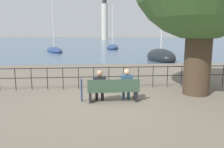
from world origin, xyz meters
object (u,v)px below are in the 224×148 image
closed_umbrella (82,88)px  sailboat_0 (54,50)px  seated_person_right (127,83)px  sailboat_2 (113,47)px  park_bench (113,91)px  seated_person_left (100,84)px  harbor_lighthouse (105,20)px  sailboat_3 (161,56)px

closed_umbrella → sailboat_0: size_ratio=0.08×
seated_person_right → sailboat_2: (2.90, 35.81, -0.42)m
park_bench → closed_umbrella: size_ratio=2.09×
seated_person_left → sailboat_2: size_ratio=0.14×
park_bench → sailboat_0: (-6.82, 28.21, -0.16)m
seated_person_left → sailboat_2: bearing=83.7°
closed_umbrella → harbor_lighthouse: bearing=86.2°
seated_person_right → sailboat_2: sailboat_2 is taller
closed_umbrella → harbor_lighthouse: harbor_lighthouse is taller
seated_person_left → sailboat_3: sailboat_3 is taller
closed_umbrella → sailboat_2: bearing=82.6°
park_bench → harbor_lighthouse: 139.08m
closed_umbrella → sailboat_3: sailboat_3 is taller
park_bench → harbor_lighthouse: bearing=86.7°
seated_person_left → closed_umbrella: (-0.69, 0.08, -0.16)m
sailboat_0 → sailboat_3: (13.14, -14.28, 0.13)m
seated_person_left → sailboat_3: 15.45m
sailboat_2 → harbor_lighthouse: bearing=91.5°
park_bench → seated_person_right: (0.52, 0.08, 0.25)m
sailboat_3 → harbor_lighthouse: 124.99m
sailboat_0 → harbor_lighthouse: size_ratio=0.40×
closed_umbrella → sailboat_2: (4.63, 35.73, -0.25)m
harbor_lighthouse → seated_person_right: bearing=-93.1°
park_bench → sailboat_2: sailboat_2 is taller
park_bench → seated_person_right: size_ratio=1.56×
closed_umbrella → sailboat_2: sailboat_2 is taller
sailboat_3 → harbor_lighthouse: harbor_lighthouse is taller
sailboat_2 → sailboat_3: 22.15m
sailboat_3 → sailboat_2: bearing=95.5°
sailboat_0 → harbor_lighthouse: 111.79m
harbor_lighthouse → sailboat_2: bearing=-92.6°
park_bench → harbor_lighthouse: size_ratio=0.07×
sailboat_0 → harbor_lighthouse: harbor_lighthouse is taller
sailboat_2 → sailboat_3: size_ratio=0.68×
park_bench → seated_person_left: 0.58m
park_bench → seated_person_right: seated_person_right is taller
seated_person_left → seated_person_right: seated_person_right is taller
seated_person_right → sailboat_0: size_ratio=0.11×
sailboat_0 → sailboat_2: sailboat_0 is taller
seated_person_right → sailboat_3: sailboat_3 is taller
closed_umbrella → sailboat_2: 36.03m
seated_person_left → sailboat_3: size_ratio=0.10×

